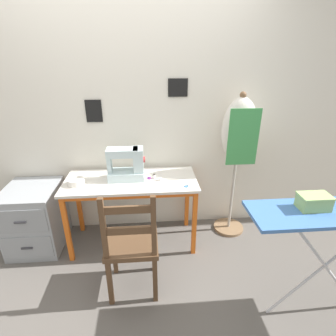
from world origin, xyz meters
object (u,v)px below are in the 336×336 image
thread_spool_near_machine (149,177)px  dress_form (238,138)px  sewing_machine (128,165)px  thread_spool_mid_table (154,176)px  filing_cabinet (36,218)px  storage_box (314,202)px  wooden_chair (132,245)px  scissors (188,185)px  thread_spool_far_edge (160,179)px  fabric_bowl (76,182)px

thread_spool_near_machine → dress_form: 0.93m
sewing_machine → thread_spool_mid_table: (0.24, -0.02, -0.12)m
filing_cabinet → storage_box: 2.41m
thread_spool_near_machine → wooden_chair: 0.69m
sewing_machine → thread_spool_mid_table: bearing=-4.3°
scissors → thread_spool_near_machine: thread_spool_near_machine is taller
sewing_machine → dress_form: size_ratio=0.23×
filing_cabinet → storage_box: storage_box is taller
sewing_machine → scissors: (0.54, -0.19, -0.14)m
thread_spool_near_machine → storage_box: (1.02, -0.89, 0.22)m
storage_box → thread_spool_mid_table: bearing=137.4°
thread_spool_mid_table → thread_spool_far_edge: (0.05, -0.05, -0.01)m
sewing_machine → fabric_bowl: size_ratio=2.32×
scissors → thread_spool_mid_table: (-0.30, 0.17, 0.02)m
fabric_bowl → storage_box: bearing=-26.2°
scissors → storage_box: storage_box is taller
sewing_machine → thread_spool_near_machine: (0.19, -0.02, -0.12)m
scissors → thread_spool_near_machine: size_ratio=2.59×
filing_cabinet → fabric_bowl: bearing=-10.3°
thread_spool_mid_table → storage_box: 1.34m
fabric_bowl → wooden_chair: wooden_chair is taller
fabric_bowl → dress_form: 1.56m
filing_cabinet → scissors: bearing=-7.3°
thread_spool_near_machine → dress_form: dress_form is taller
wooden_chair → filing_cabinet: 1.17m
dress_form → thread_spool_far_edge: bearing=-168.3°
sewing_machine → thread_spool_near_machine: size_ratio=7.94×
thread_spool_near_machine → filing_cabinet: bearing=178.8°
dress_form → storage_box: size_ratio=7.63×
thread_spool_far_edge → storage_box: size_ratio=0.20×
storage_box → fabric_bowl: bearing=153.8°
fabric_bowl → wooden_chair: (0.51, -0.55, -0.29)m
fabric_bowl → scissors: bearing=-5.9°
thread_spool_far_edge → dress_form: bearing=11.7°
thread_spool_mid_table → wooden_chair: wooden_chair is taller
thread_spool_far_edge → storage_box: bearing=-42.4°
sewing_machine → wooden_chair: size_ratio=0.37×
fabric_bowl → thread_spool_near_machine: bearing=5.4°
thread_spool_mid_table → filing_cabinet: bearing=179.2°
scissors → storage_box: bearing=-46.8°
fabric_bowl → filing_cabinet: bearing=169.7°
scissors → thread_spool_near_machine: (-0.35, 0.17, 0.02)m
filing_cabinet → dress_form: bearing=2.7°
fabric_bowl → dress_form: bearing=6.6°
fabric_bowl → scissors: fabric_bowl is taller
thread_spool_near_machine → scissors: bearing=-25.6°
thread_spool_far_edge → sewing_machine: bearing=166.8°
sewing_machine → thread_spool_far_edge: sewing_machine is taller
sewing_machine → thread_spool_mid_table: sewing_machine is taller
storage_box → wooden_chair: bearing=166.8°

